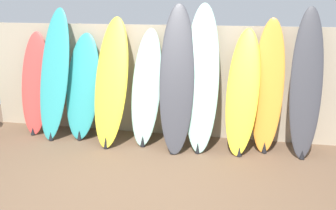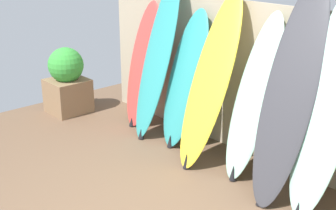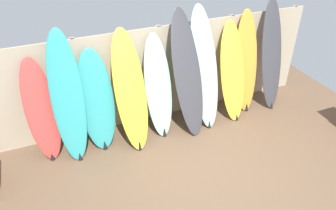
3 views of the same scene
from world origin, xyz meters
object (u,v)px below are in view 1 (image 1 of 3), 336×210
Objects in this scene: surfboard_teal_2 at (83,87)px; surfboard_charcoal_5 at (177,79)px; surfboard_seafoam_4 at (146,88)px; surfboard_charcoal_9 at (306,83)px; surfboard_yellow_3 at (111,82)px; surfboard_teal_1 at (55,74)px; surfboard_orange_8 at (268,87)px; surfboard_seafoam_6 at (202,78)px; surfboard_red_0 at (35,84)px; surfboard_yellow_7 at (243,92)px.

surfboard_teal_2 is 1.59m from surfboard_charcoal_5.
surfboard_seafoam_4 is 0.84× the size of surfboard_charcoal_9.
surfboard_charcoal_9 reaches higher than surfboard_yellow_3.
surfboard_teal_1 is 0.99m from surfboard_yellow_3.
surfboard_seafoam_6 is at bearing -173.26° from surfboard_orange_8.
surfboard_red_0 is at bearing -179.96° from surfboard_orange_8.
surfboard_charcoal_9 reaches higher than surfboard_seafoam_4.
surfboard_charcoal_5 is at bearing -168.94° from surfboard_seafoam_6.
surfboard_seafoam_4 is at bearing -2.04° from surfboard_red_0.
surfboard_yellow_3 is (0.54, -0.13, 0.13)m from surfboard_teal_2.
surfboard_seafoam_6 is (1.93, -0.07, 0.23)m from surfboard_teal_2.
surfboard_red_0 is 1.93m from surfboard_seafoam_4.
surfboard_yellow_7 is at bearing 2.04° from surfboard_yellow_3.
surfboard_yellow_3 is 1.03m from surfboard_charcoal_5.
surfboard_seafoam_6 is 1.02× the size of surfboard_charcoal_9.
surfboard_yellow_3 reaches higher than surfboard_seafoam_4.
surfboard_yellow_3 is at bearing -177.96° from surfboard_yellow_7.
surfboard_red_0 is at bearing 177.73° from surfboard_seafoam_6.
surfboard_teal_1 is at bearing 177.77° from surfboard_charcoal_5.
surfboard_charcoal_9 is at bearing 3.66° from surfboard_charcoal_5.
surfboard_charcoal_5 is 0.98m from surfboard_yellow_7.
surfboard_charcoal_9 is at bearing 2.16° from surfboard_yellow_3.
surfboard_seafoam_6 is 1.20× the size of surfboard_yellow_7.
surfboard_charcoal_5 is at bearing -176.34° from surfboard_charcoal_9.
surfboard_seafoam_4 is 0.88m from surfboard_seafoam_6.
surfboard_teal_2 is at bearing 8.34° from surfboard_teal_1.
surfboard_orange_8 is at bearing 6.74° from surfboard_seafoam_6.
surfboard_seafoam_4 is (1.07, -0.03, 0.04)m from surfboard_teal_2.
surfboard_seafoam_4 reaches higher than surfboard_red_0.
surfboard_yellow_7 is (2.53, -0.06, 0.05)m from surfboard_teal_2.
surfboard_red_0 is at bearing 173.01° from surfboard_yellow_3.
surfboard_seafoam_6 is at bearing -2.80° from surfboard_seafoam_4.
surfboard_orange_8 is at bearing 0.04° from surfboard_red_0.
surfboard_seafoam_6 is (2.79, -0.11, 0.23)m from surfboard_red_0.
surfboard_yellow_3 is 1.09× the size of surfboard_yellow_7.
surfboard_teal_2 is 2.53m from surfboard_yellow_7.
surfboard_teal_2 is at bearing 177.85° from surfboard_seafoam_6.
surfboard_seafoam_4 is 0.99× the size of surfboard_yellow_7.
surfboard_charcoal_5 is (2.01, -0.08, 0.03)m from surfboard_teal_1.
surfboard_yellow_3 reaches higher than surfboard_teal_2.
surfboard_yellow_7 reaches higher than surfboard_teal_2.
surfboard_charcoal_9 is at bearing -7.40° from surfboard_orange_8.
surfboard_teal_1 reaches higher than surfboard_yellow_3.
surfboard_seafoam_4 is at bearing 177.20° from surfboard_seafoam_6.
surfboard_teal_1 reaches higher than surfboard_orange_8.
surfboard_seafoam_6 is at bearing -179.09° from surfboard_yellow_7.
surfboard_charcoal_5 is 1.00× the size of surfboard_seafoam_6.
surfboard_teal_1 is 0.96× the size of surfboard_seafoam_6.
surfboard_teal_2 is (0.44, 0.06, -0.20)m from surfboard_teal_1.
surfboard_charcoal_5 is 0.37m from surfboard_seafoam_6.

